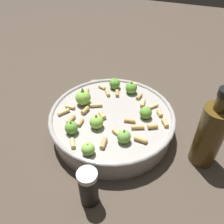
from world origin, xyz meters
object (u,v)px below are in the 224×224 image
at_px(pepper_shaker, 88,187).
at_px(olive_oil_bottle, 210,134).
at_px(cooking_pan, 112,121).
at_px(wooden_spoon, 114,86).

bearing_deg(pepper_shaker, olive_oil_bottle, 131.78).
height_order(cooking_pan, wooden_spoon, cooking_pan).
bearing_deg(wooden_spoon, cooking_pan, 17.00).
xyz_separation_m(pepper_shaker, olive_oil_bottle, (-0.20, 0.22, 0.04)).
height_order(pepper_shaker, wooden_spoon, pepper_shaker).
bearing_deg(cooking_pan, wooden_spoon, -163.00).
relative_size(pepper_shaker, olive_oil_bottle, 0.46).
distance_m(cooking_pan, olive_oil_bottle, 0.25).
distance_m(pepper_shaker, wooden_spoon, 0.43).
xyz_separation_m(cooking_pan, pepper_shaker, (0.21, 0.03, 0.01)).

